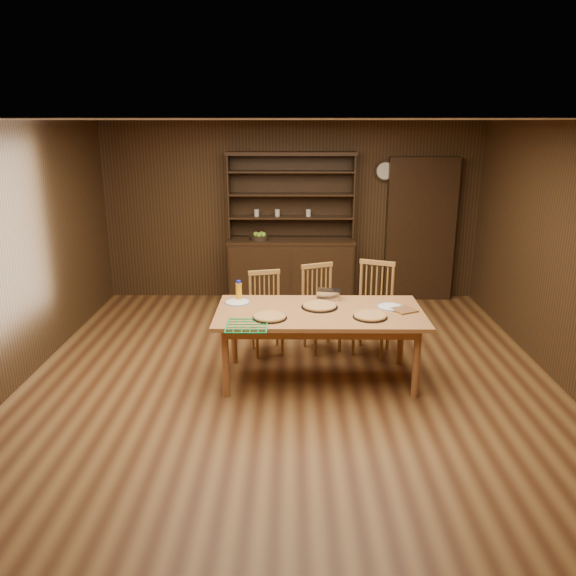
{
  "coord_description": "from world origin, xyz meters",
  "views": [
    {
      "loc": [
        0.02,
        -5.27,
        2.59
      ],
      "look_at": [
        -0.03,
        0.4,
        0.9
      ],
      "focal_mm": 35.0,
      "sensor_mm": 36.0,
      "label": 1
    }
  ],
  "objects_px": {
    "chair_left": "(266,310)",
    "chair_right": "(374,304)",
    "chair_center": "(320,305)",
    "dining_table": "(319,317)",
    "china_hutch": "(291,262)",
    "juice_bottle": "(239,291)"
  },
  "relations": [
    {
      "from": "chair_center",
      "to": "juice_bottle",
      "type": "relative_size",
      "value": 4.61
    },
    {
      "from": "dining_table",
      "to": "chair_left",
      "type": "bearing_deg",
      "value": 127.1
    },
    {
      "from": "chair_left",
      "to": "chair_center",
      "type": "distance_m",
      "value": 0.63
    },
    {
      "from": "dining_table",
      "to": "chair_center",
      "type": "height_order",
      "value": "chair_center"
    },
    {
      "from": "china_hutch",
      "to": "chair_left",
      "type": "bearing_deg",
      "value": -98.48
    },
    {
      "from": "chair_left",
      "to": "chair_right",
      "type": "bearing_deg",
      "value": -13.42
    },
    {
      "from": "chair_right",
      "to": "juice_bottle",
      "type": "relative_size",
      "value": 4.85
    },
    {
      "from": "china_hutch",
      "to": "chair_right",
      "type": "bearing_deg",
      "value": -62.99
    },
    {
      "from": "juice_bottle",
      "to": "chair_left",
      "type": "bearing_deg",
      "value": 57.83
    },
    {
      "from": "chair_center",
      "to": "dining_table",
      "type": "bearing_deg",
      "value": -115.82
    },
    {
      "from": "chair_left",
      "to": "chair_center",
      "type": "xyz_separation_m",
      "value": [
        0.63,
        0.09,
        0.03
      ]
    },
    {
      "from": "china_hutch",
      "to": "chair_right",
      "type": "distance_m",
      "value": 2.11
    },
    {
      "from": "chair_right",
      "to": "chair_left",
      "type": "bearing_deg",
      "value": -157.53
    },
    {
      "from": "dining_table",
      "to": "chair_right",
      "type": "height_order",
      "value": "chair_right"
    },
    {
      "from": "chair_left",
      "to": "chair_right",
      "type": "distance_m",
      "value": 1.24
    },
    {
      "from": "china_hutch",
      "to": "dining_table",
      "type": "distance_m",
      "value": 2.68
    },
    {
      "from": "dining_table",
      "to": "chair_center",
      "type": "relative_size",
      "value": 2.08
    },
    {
      "from": "china_hutch",
      "to": "juice_bottle",
      "type": "bearing_deg",
      "value": -103.33
    },
    {
      "from": "chair_left",
      "to": "juice_bottle",
      "type": "bearing_deg",
      "value": -136.18
    },
    {
      "from": "china_hutch",
      "to": "chair_right",
      "type": "xyz_separation_m",
      "value": [
        0.96,
        -1.88,
        -0.03
      ]
    },
    {
      "from": "dining_table",
      "to": "chair_right",
      "type": "relative_size",
      "value": 1.97
    },
    {
      "from": "chair_center",
      "to": "chair_right",
      "type": "bearing_deg",
      "value": -29.75
    }
  ]
}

